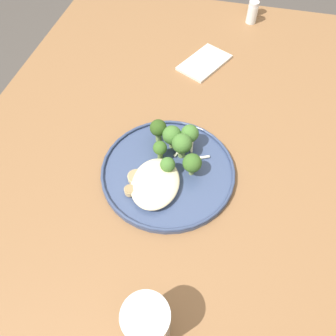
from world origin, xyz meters
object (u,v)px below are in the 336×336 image
broccoli_floret_right_tilted (168,165)px  broccoli_floret_front_edge (182,143)px  broccoli_floret_beside_noodles (192,163)px  salt_shaker (252,12)px  seared_scallop_tilted_round (145,200)px  seared_scallop_right_edge (157,173)px  seared_scallop_rear_pale (152,183)px  broccoli_floret_center_pile (190,134)px  broccoli_floret_near_rim (160,149)px  seared_scallop_center_golden (160,194)px  water_glass (147,325)px  dinner_plate (168,171)px  pepper_shaker (254,5)px  folded_napkin (205,63)px  seared_scallop_left_edge (136,177)px  seared_scallop_front_small (130,191)px  seared_scallop_tiny_bay (162,185)px  broccoli_floret_tall_stalk (158,129)px  broccoli_floret_small_sprig (172,135)px

broccoli_floret_right_tilted → broccoli_floret_front_edge: 0.06m
broccoli_floret_beside_noodles → salt_shaker: same height
seared_scallop_tilted_round → seared_scallop_right_edge: same height
seared_scallop_rear_pale → broccoli_floret_beside_noodles: (0.05, -0.07, 0.02)m
seared_scallop_tilted_round → broccoli_floret_center_pile: (0.17, -0.06, 0.03)m
broccoli_floret_right_tilted → broccoli_floret_near_rim: size_ratio=0.92×
seared_scallop_center_golden → water_glass: 0.25m
seared_scallop_center_golden → broccoli_floret_right_tilted: broccoli_floret_right_tilted is taller
dinner_plate → seared_scallop_right_edge: (-0.02, 0.02, 0.01)m
broccoli_floret_right_tilted → seared_scallop_center_golden: bearing=179.3°
broccoli_floret_right_tilted → water_glass: 0.31m
seared_scallop_rear_pale → broccoli_floret_center_pile: size_ratio=0.57×
broccoli_floret_near_rim → pepper_shaker: 0.67m
broccoli_floret_right_tilted → broccoli_floret_center_pile: broccoli_floret_center_pile is taller
seared_scallop_right_edge → water_glass: size_ratio=0.32×
broccoli_floret_near_rim → folded_napkin: broccoli_floret_near_rim is taller
salt_shaker → dinner_plate: bearing=169.3°
seared_scallop_right_edge → salt_shaker: bearing=-12.0°
seared_scallop_left_edge → broccoli_floret_near_rim: bearing=-27.2°
seared_scallop_rear_pale → seared_scallop_right_edge: bearing=-5.1°
dinner_plate → broccoli_floret_right_tilted: bearing=-172.1°
seared_scallop_tilted_round → broccoli_floret_beside_noodles: bearing=-38.8°
dinner_plate → seared_scallop_front_small: size_ratio=13.03×
broccoli_floret_front_edge → seared_scallop_tiny_bay: bearing=168.3°
seared_scallop_right_edge → broccoli_floret_near_rim: (0.05, 0.00, 0.03)m
broccoli_floret_beside_noodles → salt_shaker: size_ratio=0.85×
seared_scallop_tilted_round → seared_scallop_front_small: (0.01, 0.04, 0.00)m
broccoli_floret_beside_noodles → salt_shaker: (0.63, -0.07, -0.01)m
seared_scallop_rear_pale → folded_napkin: (0.44, -0.04, -0.02)m
broccoli_floret_right_tilted → broccoli_floret_beside_noodles: 0.05m
dinner_plate → seared_scallop_left_edge: size_ratio=8.31×
broccoli_floret_center_pile → broccoli_floret_beside_noodles: broccoli_floret_center_pile is taller
seared_scallop_tilted_round → broccoli_floret_right_tilted: broccoli_floret_right_tilted is taller
seared_scallop_front_small → broccoli_floret_right_tilted: broccoli_floret_right_tilted is taller
broccoli_floret_center_pile → broccoli_floret_right_tilted: bearing=161.5°
dinner_plate → seared_scallop_tilted_round: size_ratio=10.86×
seared_scallop_rear_pale → broccoli_floret_beside_noodles: broccoli_floret_beside_noodles is taller
water_glass → folded_napkin: size_ratio=0.70×
broccoli_floret_tall_stalk → pepper_shaker: (0.60, -0.16, -0.02)m
seared_scallop_front_small → broccoli_floret_beside_noodles: broccoli_floret_beside_noodles is taller
seared_scallop_center_golden → seared_scallop_left_edge: 0.07m
broccoli_floret_tall_stalk → broccoli_floret_beside_noodles: bearing=-129.1°
seared_scallop_right_edge → water_glass: bearing=-168.2°
broccoli_floret_right_tilted → seared_scallop_left_edge: bearing=118.0°
seared_scallop_front_small → folded_napkin: 0.48m
broccoli_floret_near_rim → seared_scallop_tilted_round: bearing=179.6°
broccoli_floret_right_tilted → broccoli_floret_small_sprig: 0.08m
seared_scallop_rear_pale → seared_scallop_front_small: (-0.03, 0.04, 0.00)m
broccoli_floret_tall_stalk → water_glass: (-0.39, -0.08, -0.00)m
seared_scallop_rear_pale → broccoli_floret_right_tilted: (0.04, -0.02, 0.02)m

